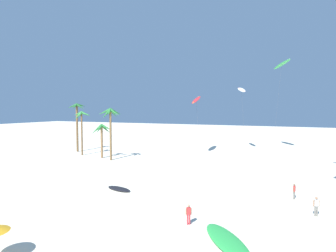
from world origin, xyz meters
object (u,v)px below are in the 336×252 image
object	(u,v)px
flying_kite_4	(282,64)
grounded_kite_1	(119,189)
grounded_kite_0	(227,241)
palm_tree_0	(77,115)
person_mid_field	(294,191)
flying_kite_2	(196,100)
palm_tree_1	(82,118)
flying_kite_3	(241,90)
palm_tree_2	(110,117)
person_near_left	(189,213)
palm_tree_3	(102,132)
person_near_right	(316,206)

from	to	relation	value
flying_kite_4	grounded_kite_1	distance (m)	44.67
grounded_kite_1	grounded_kite_0	bearing A→B (deg)	-28.59
palm_tree_0	person_mid_field	bearing A→B (deg)	-20.15
flying_kite_2	grounded_kite_1	world-z (taller)	flying_kite_2
palm_tree_1	flying_kite_2	bearing A→B (deg)	27.54
grounded_kite_0	palm_tree_1	bearing A→B (deg)	144.35
flying_kite_3	palm_tree_0	bearing A→B (deg)	-153.68
palm_tree_2	grounded_kite_1	world-z (taller)	palm_tree_2
grounded_kite_0	person_mid_field	world-z (taller)	person_mid_field
flying_kite_2	flying_kite_4	distance (m)	19.95
palm_tree_0	palm_tree_2	size ratio (longest dim) A/B	1.11
palm_tree_1	person_near_left	distance (m)	38.56
palm_tree_0	flying_kite_4	xyz separation A→B (m)	(39.51, 17.65, 10.54)
flying_kite_4	person_near_left	size ratio (longest dim) A/B	11.82
palm_tree_3	flying_kite_2	world-z (taller)	flying_kite_2
person_near_right	person_mid_field	world-z (taller)	person_near_right
person_mid_field	palm_tree_0	bearing A→B (deg)	159.85
palm_tree_2	flying_kite_3	world-z (taller)	flying_kite_3
grounded_kite_1	person_mid_field	distance (m)	18.69
palm_tree_3	grounded_kite_1	size ratio (longest dim) A/B	1.77
palm_tree_1	person_near_right	bearing A→B (deg)	-22.40
flying_kite_4	palm_tree_0	bearing A→B (deg)	-155.94
palm_tree_3	grounded_kite_0	world-z (taller)	palm_tree_3
palm_tree_0	palm_tree_1	xyz separation A→B (m)	(4.20, -3.30, -0.58)
palm_tree_2	grounded_kite_0	size ratio (longest dim) A/B	1.64
palm_tree_2	person_near_right	xyz separation A→B (m)	(31.67, -14.44, -6.80)
flying_kite_4	person_near_right	size ratio (longest dim) A/B	11.40
flying_kite_4	person_near_right	world-z (taller)	flying_kite_4
grounded_kite_0	person_near_left	xyz separation A→B (m)	(-3.47, 1.90, 0.69)
palm_tree_1	grounded_kite_0	xyz separation A→B (m)	(34.08, -24.45, -7.14)
palm_tree_2	grounded_kite_0	xyz separation A→B (m)	(25.81, -22.42, -7.52)
palm_tree_2	grounded_kite_1	size ratio (longest dim) A/B	2.59
palm_tree_0	person_near_right	bearing A→B (deg)	-24.12
palm_tree_1	person_mid_field	world-z (taller)	palm_tree_1
flying_kite_3	person_near_right	world-z (taller)	flying_kite_3
person_near_left	person_near_right	bearing A→B (deg)	33.06
grounded_kite_1	person_near_right	world-z (taller)	person_near_right
palm_tree_2	flying_kite_2	xyz separation A→B (m)	(11.80, 12.50, 3.25)
palm_tree_0	flying_kite_3	xyz separation A→B (m)	(31.66, 15.66, 5.35)
grounded_kite_0	person_mid_field	bearing A→B (deg)	71.20
flying_kite_2	grounded_kite_1	size ratio (longest dim) A/B	3.38
palm_tree_0	palm_tree_1	bearing A→B (deg)	-38.13
palm_tree_1	grounded_kite_1	xyz separation A→B (m)	(20.12, -16.84, -7.22)
flying_kite_4	grounded_kite_1	bearing A→B (deg)	-111.90
flying_kite_3	grounded_kite_0	xyz separation A→B (m)	(6.63, -43.41, -13.08)
flying_kite_3	flying_kite_4	bearing A→B (deg)	14.16
person_near_right	palm_tree_0	bearing A→B (deg)	155.88
palm_tree_1	person_near_right	xyz separation A→B (m)	(39.94, -16.47, -6.41)
grounded_kite_0	grounded_kite_1	size ratio (longest dim) A/B	1.58
palm_tree_0	grounded_kite_1	distance (m)	32.53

